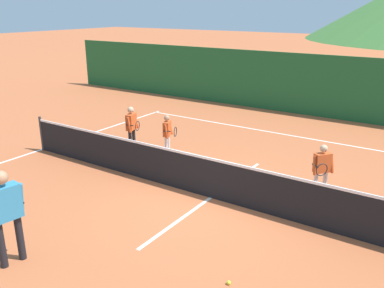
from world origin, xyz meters
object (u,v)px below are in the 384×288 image
object	(u,v)px
instructor	(6,209)
student_2	(322,167)
tennis_ball_0	(229,283)
tennis_ball_1	(8,186)
tennis_net	(211,178)
student_0	(132,125)
student_1	(168,131)

from	to	relation	value
instructor	student_2	size ratio (longest dim) A/B	1.32
instructor	tennis_ball_0	bearing A→B (deg)	24.25
student_2	tennis_ball_1	xyz separation A→B (m)	(-6.44, -3.62, -0.74)
tennis_net	instructor	world-z (taller)	instructor
student_0	student_1	bearing A→B (deg)	15.48
instructor	tennis_ball_1	bearing A→B (deg)	148.32
instructor	tennis_ball_1	distance (m)	3.49
instructor	tennis_ball_1	xyz separation A→B (m)	(-2.85, 1.76, -0.98)
tennis_net	instructor	xyz separation A→B (m)	(-1.52, -4.00, 0.52)
student_2	student_0	bearing A→B (deg)	179.33
student_0	tennis_ball_0	size ratio (longest dim) A/B	20.18
tennis_ball_0	tennis_ball_1	size ratio (longest dim) A/B	1.00
instructor	student_0	distance (m)	5.84
student_0	tennis_ball_1	world-z (taller)	student_0
tennis_net	tennis_ball_0	bearing A→B (deg)	-53.63
student_0	student_1	size ratio (longest dim) A/B	1.13
tennis_ball_0	instructor	bearing A→B (deg)	-155.75
tennis_ball_0	student_2	bearing A→B (deg)	86.59
student_1	tennis_ball_0	size ratio (longest dim) A/B	17.78
tennis_ball_1	instructor	bearing A→B (deg)	-31.68
student_1	tennis_ball_0	bearing A→B (deg)	-44.19
student_1	tennis_ball_1	bearing A→B (deg)	-114.89
tennis_ball_0	tennis_ball_1	bearing A→B (deg)	177.72
tennis_net	instructor	size ratio (longest dim) A/B	7.11
student_0	student_2	bearing A→B (deg)	-0.67
instructor	student_0	world-z (taller)	instructor
student_1	student_2	bearing A→B (deg)	-4.64
student_0	student_1	world-z (taller)	student_0
student_1	student_2	world-z (taller)	student_2
student_2	student_1	bearing A→B (deg)	175.36
student_2	instructor	bearing A→B (deg)	-123.72
student_0	tennis_net	bearing A→B (deg)	-21.66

